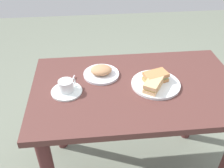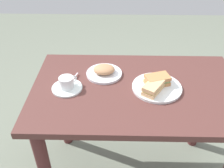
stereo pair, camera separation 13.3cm
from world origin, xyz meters
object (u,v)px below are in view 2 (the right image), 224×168
object	(u,v)px
coffee_saucer	(67,88)
dining_table	(136,107)
sandwich_back	(153,87)
side_plate	(104,74)
sandwich_plate	(157,87)
sandwich_front	(157,80)
spoon	(73,79)
coffee_cup	(67,82)

from	to	relation	value
coffee_saucer	dining_table	bearing A→B (deg)	-177.08
sandwich_back	side_plate	world-z (taller)	sandwich_back
sandwich_plate	sandwich_front	world-z (taller)	sandwich_front
sandwich_back	side_plate	bearing A→B (deg)	-32.73
spoon	sandwich_back	bearing A→B (deg)	166.94
dining_table	sandwich_front	world-z (taller)	sandwich_front
dining_table	side_plate	xyz separation A→B (m)	(0.18, -0.12, 0.15)
sandwich_plate	spoon	world-z (taller)	spoon
spoon	side_plate	bearing A→B (deg)	-158.31
coffee_cup	spoon	distance (m)	0.08
sandwich_plate	coffee_cup	distance (m)	0.48
coffee_cup	sandwich_back	bearing A→B (deg)	176.08
sandwich_front	side_plate	size ratio (longest dim) A/B	0.70
dining_table	spoon	xyz separation A→B (m)	(0.35, -0.05, 0.15)
sandwich_back	coffee_saucer	distance (m)	0.45
dining_table	side_plate	distance (m)	0.26
sandwich_plate	coffee_cup	world-z (taller)	coffee_cup
sandwich_plate	sandwich_back	bearing A→B (deg)	58.79
sandwich_plate	sandwich_back	size ratio (longest dim) A/B	1.77
dining_table	coffee_saucer	size ratio (longest dim) A/B	6.98
spoon	side_plate	size ratio (longest dim) A/B	0.48
coffee_saucer	sandwich_front	bearing A→B (deg)	-175.88
dining_table	coffee_cup	xyz separation A→B (m)	(0.37, 0.02, 0.18)
sandwich_plate	coffee_saucer	size ratio (longest dim) A/B	1.63
sandwich_front	coffee_saucer	size ratio (longest dim) A/B	0.88
dining_table	sandwich_front	distance (m)	0.21
dining_table	coffee_saucer	xyz separation A→B (m)	(0.37, 0.02, 0.15)
sandwich_back	coffee_cup	distance (m)	0.45
spoon	sandwich_front	bearing A→B (deg)	175.51
sandwich_plate	coffee_cup	xyz separation A→B (m)	(0.48, 0.01, 0.04)
dining_table	sandwich_back	xyz separation A→B (m)	(-0.08, 0.05, 0.18)
sandwich_plate	sandwich_front	distance (m)	0.04
sandwich_front	sandwich_back	xyz separation A→B (m)	(0.03, 0.06, -0.00)
dining_table	sandwich_front	bearing A→B (deg)	-171.67
sandwich_front	side_plate	bearing A→B (deg)	-19.78
coffee_cup	spoon	xyz separation A→B (m)	(-0.02, -0.07, -0.03)
sandwich_back	dining_table	bearing A→B (deg)	-32.01
sandwich_plate	coffee_saucer	world-z (taller)	sandwich_plate
sandwich_back	coffee_cup	size ratio (longest dim) A/B	1.67
sandwich_back	coffee_cup	bearing A→B (deg)	-3.92
spoon	coffee_cup	bearing A→B (deg)	74.57
sandwich_plate	coffee_cup	bearing A→B (deg)	1.44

